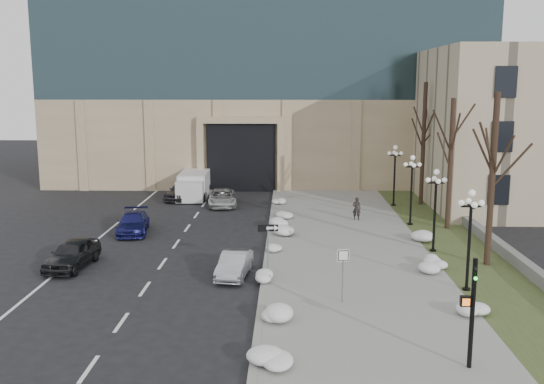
{
  "coord_description": "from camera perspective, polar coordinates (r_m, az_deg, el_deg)",
  "views": [
    {
      "loc": [
        0.12,
        -20.65,
        9.39
      ],
      "look_at": [
        -0.75,
        12.15,
        3.5
      ],
      "focal_mm": 40.0,
      "sensor_mm": 36.0,
      "label": 1
    }
  ],
  "objects": [
    {
      "name": "snow_clump_f",
      "position": [
        42.09,
        0.86,
        -2.3
      ],
      "size": [
        1.1,
        1.6,
        0.36
      ],
      "primitive_type": "ellipsoid",
      "color": "white",
      "rests_on": "sidewalk"
    },
    {
      "name": "snow_clump_a",
      "position": [
        20.87,
        -0.26,
        -15.65
      ],
      "size": [
        1.1,
        1.6,
        0.36
      ],
      "primitive_type": "ellipsoid",
      "color": "white",
      "rests_on": "sidewalk"
    },
    {
      "name": "stone_wall",
      "position": [
        39.58,
        18.99,
        -3.59
      ],
      "size": [
        0.5,
        30.0,
        0.7
      ],
      "primitive_type": "cube",
      "color": "slate",
      "rests_on": "ground"
    },
    {
      "name": "ground",
      "position": [
        22.69,
        1.12,
        -14.28
      ],
      "size": [
        160.0,
        160.0,
        0.0
      ],
      "primitive_type": "plane",
      "color": "black",
      "rests_on": "ground"
    },
    {
      "name": "lamppost_d",
      "position": [
        47.3,
        11.48,
        2.3
      ],
      "size": [
        1.18,
        1.18,
        4.76
      ],
      "color": "black",
      "rests_on": "ground"
    },
    {
      "name": "lamppost_b",
      "position": [
        34.73,
        15.12,
        -0.66
      ],
      "size": [
        1.18,
        1.18,
        4.76
      ],
      "color": "black",
      "rests_on": "ground"
    },
    {
      "name": "lamppost_c",
      "position": [
        40.98,
        13.02,
        1.05
      ],
      "size": [
        1.18,
        1.18,
        4.76
      ],
      "color": "black",
      "rests_on": "ground"
    },
    {
      "name": "grass_strip",
      "position": [
        37.23,
        16.93,
        -4.81
      ],
      "size": [
        4.0,
        40.0,
        0.1
      ],
      "primitive_type": "cube",
      "color": "#364522",
      "rests_on": "ground"
    },
    {
      "name": "snow_clump_g",
      "position": [
        47.02,
        0.76,
        -0.97
      ],
      "size": [
        1.1,
        1.6,
        0.36
      ],
      "primitive_type": "ellipsoid",
      "color": "white",
      "rests_on": "sidewalk"
    },
    {
      "name": "tree_far",
      "position": [
        47.9,
        14.12,
        6.0
      ],
      "size": [
        3.2,
        3.2,
        9.5
      ],
      "color": "black",
      "rests_on": "ground"
    },
    {
      "name": "snow_clump_b",
      "position": [
        24.33,
        0.39,
        -11.76
      ],
      "size": [
        1.1,
        1.6,
        0.36
      ],
      "primitive_type": "ellipsoid",
      "color": "white",
      "rests_on": "sidewalk"
    },
    {
      "name": "pedestrian",
      "position": [
        42.05,
        7.97,
        -1.55
      ],
      "size": [
        0.65,
        0.5,
        1.59
      ],
      "primitive_type": "imported",
      "rotation": [
        0.0,
        0.0,
        2.93
      ],
      "color": "black",
      "rests_on": "sidewalk"
    },
    {
      "name": "snow_clump_d",
      "position": [
        33.88,
        0.01,
        -5.39
      ],
      "size": [
        1.1,
        1.6,
        0.36
      ],
      "primitive_type": "ellipsoid",
      "color": "white",
      "rests_on": "sidewalk"
    },
    {
      "name": "snow_clump_c",
      "position": [
        29.13,
        -0.25,
        -8.01
      ],
      "size": [
        1.1,
        1.6,
        0.36
      ],
      "primitive_type": "ellipsoid",
      "color": "white",
      "rests_on": "sidewalk"
    },
    {
      "name": "car_d",
      "position": [
        47.22,
        -4.73,
        -0.54
      ],
      "size": [
        2.7,
        4.85,
        1.28
      ],
      "primitive_type": "imported",
      "rotation": [
        0.0,
        0.0,
        0.13
      ],
      "color": "silver",
      "rests_on": "ground"
    },
    {
      "name": "car_e",
      "position": [
        50.0,
        -8.44,
        0.12
      ],
      "size": [
        2.8,
        4.71,
        1.5
      ],
      "primitive_type": "imported",
      "rotation": [
        0.0,
        0.0,
        -0.25
      ],
      "color": "#303035",
      "rests_on": "ground"
    },
    {
      "name": "car_c",
      "position": [
        39.59,
        -12.94,
        -2.84
      ],
      "size": [
        2.46,
        4.72,
        1.31
      ],
      "primitive_type": "imported",
      "rotation": [
        0.0,
        0.0,
        0.15
      ],
      "color": "navy",
      "rests_on": "ground"
    },
    {
      "name": "snow_clump_i",
      "position": [
        31.66,
        15.08,
        -6.87
      ],
      "size": [
        1.1,
        1.6,
        0.36
      ],
      "primitive_type": "ellipsoid",
      "color": "white",
      "rests_on": "sidewalk"
    },
    {
      "name": "snow_clump_l",
      "position": [
        33.05,
        15.21,
        -6.16
      ],
      "size": [
        1.1,
        1.6,
        0.36
      ],
      "primitive_type": "ellipsoid",
      "color": "white",
      "rests_on": "sidewalk"
    },
    {
      "name": "snow_clump_e",
      "position": [
        37.63,
        0.84,
        -3.8
      ],
      "size": [
        1.1,
        1.6,
        0.36
      ],
      "primitive_type": "ellipsoid",
      "color": "white",
      "rests_on": "sidewalk"
    },
    {
      "name": "car_a",
      "position": [
        33.03,
        -18.29,
        -5.55
      ],
      "size": [
        2.11,
        4.42,
        1.46
      ],
      "primitive_type": "imported",
      "rotation": [
        0.0,
        0.0,
        -0.09
      ],
      "color": "black",
      "rests_on": "ground"
    },
    {
      "name": "tree_near",
      "position": [
        32.56,
        20.14,
        3.27
      ],
      "size": [
        3.2,
        3.2,
        9.0
      ],
      "color": "black",
      "rests_on": "ground"
    },
    {
      "name": "car_b",
      "position": [
        30.07,
        -3.56,
        -6.83
      ],
      "size": [
        1.69,
        3.81,
        1.22
      ],
      "primitive_type": "imported",
      "rotation": [
        0.0,
        0.0,
        -0.11
      ],
      "color": "#9FA0A6",
      "rests_on": "ground"
    },
    {
      "name": "snow_clump_j",
      "position": [
        37.6,
        13.38,
        -4.1
      ],
      "size": [
        1.1,
        1.6,
        0.36
      ],
      "primitive_type": "ellipsoid",
      "color": "white",
      "rests_on": "sidewalk"
    },
    {
      "name": "tree_mid",
      "position": [
        40.21,
        16.52,
        4.21
      ],
      "size": [
        3.2,
        3.2,
        8.5
      ],
      "color": "black",
      "rests_on": "ground"
    },
    {
      "name": "traffic_signal",
      "position": [
        21.18,
        18.22,
        -11.01
      ],
      "size": [
        0.66,
        0.88,
        3.87
      ],
      "rotation": [
        0.0,
        0.0,
        -0.05
      ],
      "color": "black",
      "rests_on": "ground"
    },
    {
      "name": "sidewalk",
      "position": [
        36.05,
        6.88,
        -4.9
      ],
      "size": [
        9.0,
        40.0,
        0.12
      ],
      "primitive_type": "cube",
      "color": "gray",
      "rests_on": "ground"
    },
    {
      "name": "snow_clump_k",
      "position": [
        39.58,
        0.45,
        -3.1
      ],
      "size": [
        1.1,
        1.6,
        0.36
      ],
      "primitive_type": "ellipsoid",
      "color": "white",
      "rests_on": "sidewalk"
    },
    {
      "name": "box_truck",
      "position": [
        51.03,
        -7.38,
        0.62
      ],
      "size": [
        2.47,
        6.51,
        2.05
      ],
      "rotation": [
        0.0,
        0.0,
        0.03
      ],
      "color": "silver",
      "rests_on": "ground"
    },
    {
      "name": "one_way_sign",
      "position": [
        29.07,
        -0.05,
        -4.01
      ],
      "size": [
        1.03,
        0.29,
        2.75
      ],
      "rotation": [
        0.0,
        0.0,
        0.1
      ],
      "color": "slate",
      "rests_on": "ground"
    },
    {
      "name": "lamppost_a",
      "position": [
        28.59,
        18.14,
        -3.11
      ],
      "size": [
        1.18,
        1.18,
        4.76
      ],
      "color": "black",
      "rests_on": "ground"
    },
    {
      "name": "keep_sign",
      "position": [
        26.14,
        6.7,
        -6.77
      ],
      "size": [
        0.53,
        0.13,
        2.45
      ],
      "rotation": [
        0.0,
        0.0,
        0.16
      ],
      "color": "slate",
      "rests_on": "ground"
    },
    {
      "name": "snow_clump_h",
      "position": [
        26.7,
        17.9,
        -10.25
      ],
      "size": [
        1.1,
        1.6,
        0.36
      ],
      "primitive_type": "ellipsoid",
      "color": "white",
      "rests_on": "sidewalk"
    },
    {
      "name": "curb",
      "position": [
        35.9,
        -0.31,
        -4.87
      ],
      "size": [
        0.3,
        40.0,
        0.14
      ],
      "primitive_type": "cube",
      "color": "gray",
      "rests_on": "ground"
    }
  ]
}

